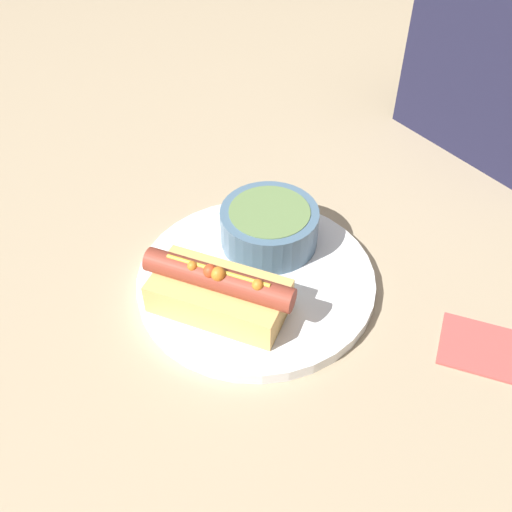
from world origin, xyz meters
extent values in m
plane|color=tan|center=(0.00, 0.00, 0.00)|extent=(4.00, 4.00, 0.00)
cylinder|color=white|center=(0.00, 0.00, 0.01)|extent=(0.28, 0.28, 0.02)
cube|color=#DBAD60|center=(0.01, -0.06, 0.03)|extent=(0.16, 0.14, 0.04)
cylinder|color=brown|center=(0.01, -0.06, 0.06)|extent=(0.16, 0.11, 0.03)
sphere|color=orange|center=(-0.01, -0.08, 0.07)|extent=(0.01, 0.01, 0.01)
sphere|color=orange|center=(0.06, -0.04, 0.07)|extent=(0.01, 0.01, 0.01)
sphere|color=orange|center=(0.02, -0.06, 0.07)|extent=(0.02, 0.02, 0.02)
sphere|color=#C63F1E|center=(0.01, -0.07, 0.07)|extent=(0.02, 0.02, 0.02)
cylinder|color=gold|center=(0.01, -0.06, 0.07)|extent=(0.10, 0.07, 0.01)
cylinder|color=slate|center=(-0.04, 0.05, 0.04)|extent=(0.12, 0.12, 0.05)
cylinder|color=#66844C|center=(-0.04, 0.05, 0.06)|extent=(0.10, 0.10, 0.01)
cube|color=#B7B7BC|center=(-0.07, -0.02, 0.02)|extent=(0.10, 0.07, 0.00)
ellipsoid|color=#B7B7BC|center=(-0.01, 0.02, 0.02)|extent=(0.04, 0.04, 0.01)
cube|color=#E04C47|center=(0.24, 0.15, 0.00)|extent=(0.15, 0.14, 0.01)
camera|label=1|loc=(0.39, -0.29, 0.53)|focal=42.00mm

